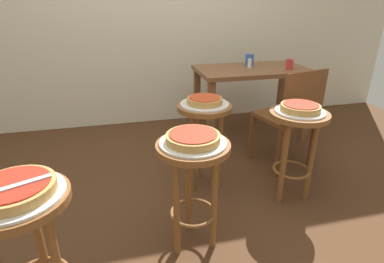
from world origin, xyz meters
The scene contains 19 objects.
ground_plane centered at (0.00, 0.00, 0.00)m, with size 6.00×6.00×0.00m, color #4C2D19.
stool_foreground centered at (-0.79, -0.75, 0.48)m, with size 0.39×0.39×0.65m.
serving_plate_foreground centered at (-0.79, -0.75, 0.66)m, with size 0.36×0.36×0.01m, color white.
pizza_foreground centered at (-0.79, -0.75, 0.68)m, with size 0.30×0.30×0.05m.
stool_middle centered at (-0.03, -0.46, 0.48)m, with size 0.39×0.39×0.65m.
serving_plate_middle centered at (-0.03, -0.46, 0.66)m, with size 0.35×0.35×0.01m, color white.
pizza_middle centered at (-0.03, -0.46, 0.68)m, with size 0.28×0.28×0.05m.
stool_leftside centered at (0.77, -0.16, 0.48)m, with size 0.39×0.39×0.65m.
serving_plate_leftside centered at (0.77, -0.16, 0.66)m, with size 0.33×0.33×0.01m, color silver.
pizza_leftside centered at (0.77, -0.16, 0.68)m, with size 0.26×0.26×0.05m.
stool_rear centered at (0.20, 0.14, 0.48)m, with size 0.39×0.39×0.65m.
serving_plate_rear centered at (0.20, 0.14, 0.66)m, with size 0.34×0.34×0.01m, color silver.
pizza_rear centered at (0.20, 0.14, 0.68)m, with size 0.25×0.25×0.05m.
dining_table centered at (0.91, 0.92, 0.60)m, with size 1.08×0.61×0.72m.
cup_near_edge centered at (1.23, 0.80, 0.77)m, with size 0.07×0.07×0.10m, color red.
cup_far_edge centered at (0.92, 1.04, 0.78)m, with size 0.08×0.08×0.12m, color #3360B2.
condiment_shaker centered at (0.88, 0.95, 0.76)m, with size 0.04×0.04×0.09m, color white.
wooden_chair centered at (0.96, 0.25, 0.47)m, with size 0.48×0.48×0.85m.
pizza_server_knife centered at (-0.76, -0.77, 0.71)m, with size 0.22×0.02×0.01m, color silver.
Camera 1 is at (-0.37, -1.83, 1.33)m, focal length 28.58 mm.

